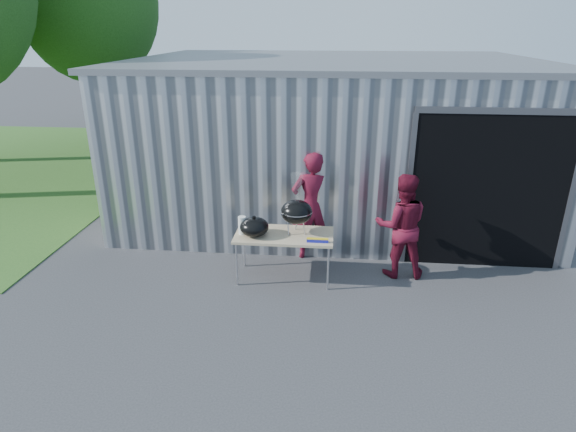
# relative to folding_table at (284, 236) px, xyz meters

# --- Properties ---
(ground) EXTENTS (80.00, 80.00, 0.00)m
(ground) POSITION_rel_folding_table_xyz_m (-0.13, -0.94, -0.71)
(ground) COLOR #343437
(building) EXTENTS (8.20, 6.20, 3.10)m
(building) POSITION_rel_folding_table_xyz_m (0.78, 3.65, 0.83)
(building) COLOR silver
(building) RESTS_ON ground
(tree_far) EXTENTS (4.03, 4.03, 6.67)m
(tree_far) POSITION_rel_folding_table_xyz_m (-6.63, 8.06, 3.63)
(tree_far) COLOR #442D19
(tree_far) RESTS_ON ground
(folding_table) EXTENTS (1.50, 0.75, 0.75)m
(folding_table) POSITION_rel_folding_table_xyz_m (0.00, 0.00, 0.00)
(folding_table) COLOR tan
(folding_table) RESTS_ON ground
(kettle_grill) EXTENTS (0.49, 0.49, 0.95)m
(kettle_grill) POSITION_rel_folding_table_xyz_m (0.18, 0.06, 0.45)
(kettle_grill) COLOR black
(kettle_grill) RESTS_ON folding_table
(grill_lid) EXTENTS (0.44, 0.44, 0.32)m
(grill_lid) POSITION_rel_folding_table_xyz_m (-0.44, -0.10, 0.18)
(grill_lid) COLOR black
(grill_lid) RESTS_ON folding_table
(paper_towels) EXTENTS (0.12, 0.12, 0.28)m
(paper_towels) POSITION_rel_folding_table_xyz_m (-0.64, -0.05, 0.18)
(paper_towels) COLOR white
(paper_towels) RESTS_ON folding_table
(white_tub) EXTENTS (0.20, 0.15, 0.10)m
(white_tub) POSITION_rel_folding_table_xyz_m (-0.55, 0.22, 0.09)
(white_tub) COLOR white
(white_tub) RESTS_ON folding_table
(foil_box) EXTENTS (0.32, 0.05, 0.06)m
(foil_box) POSITION_rel_folding_table_xyz_m (0.52, -0.25, 0.07)
(foil_box) COLOR #171B9B
(foil_box) RESTS_ON folding_table
(person_cook) EXTENTS (0.77, 0.61, 1.85)m
(person_cook) POSITION_rel_folding_table_xyz_m (0.37, 0.82, 0.22)
(person_cook) COLOR #5C0F22
(person_cook) RESTS_ON ground
(person_bystander) EXTENTS (0.83, 0.66, 1.67)m
(person_bystander) POSITION_rel_folding_table_xyz_m (1.79, 0.30, 0.13)
(person_bystander) COLOR #5C0F22
(person_bystander) RESTS_ON ground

